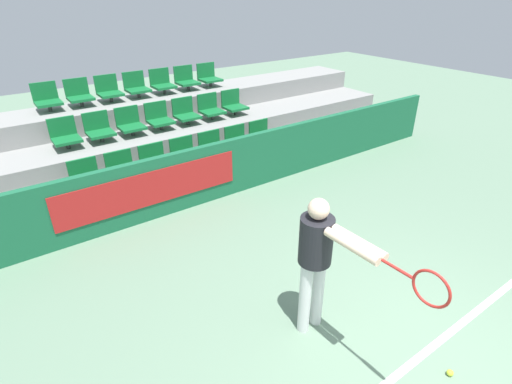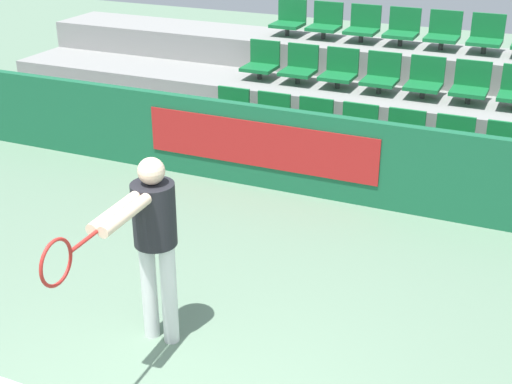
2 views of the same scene
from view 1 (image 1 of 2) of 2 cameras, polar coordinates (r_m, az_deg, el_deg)
ground_plane at (r=4.68m, az=22.48°, el=-22.74°), size 30.00×30.00×0.00m
court_baseline at (r=4.71m, az=21.22°, el=-21.95°), size 5.71×0.08×0.01m
barrier_wall at (r=6.95m, az=-7.44°, el=2.48°), size 11.84×0.14×1.04m
bleacher_tier_front at (r=7.59m, az=-9.43°, el=2.00°), size 11.44×1.07×0.42m
bleacher_tier_middle at (r=8.40m, az=-12.87°, el=5.85°), size 11.44×1.07×0.84m
bleacher_tier_back at (r=9.28m, az=-15.72°, el=8.98°), size 11.44×1.07×1.26m
stadium_chair_0 at (r=7.02m, az=-23.07°, el=1.83°), size 0.46×0.45×0.52m
stadium_chair_1 at (r=7.14m, az=-18.58°, el=3.08°), size 0.46×0.45×0.52m
stadium_chair_2 at (r=7.31m, az=-14.25°, el=4.26°), size 0.46×0.45×0.52m
stadium_chair_3 at (r=7.51m, az=-10.12°, el=5.36°), size 0.46×0.45×0.52m
stadium_chair_4 at (r=7.76m, az=-6.22°, el=6.37°), size 0.46×0.45×0.52m
stadium_chair_5 at (r=8.04m, az=-2.57°, el=7.28°), size 0.46×0.45×0.52m
stadium_chair_6 at (r=8.36m, az=0.84°, el=8.11°), size 0.46×0.45×0.52m
stadium_chair_7 at (r=7.86m, az=-25.62°, el=7.32°), size 0.46×0.45×0.52m
stadium_chair_8 at (r=7.97m, az=-21.53°, el=8.38°), size 0.46×0.45×0.52m
stadium_chair_9 at (r=8.12m, az=-17.54°, el=9.36°), size 0.46×0.45×0.52m
stadium_chair_10 at (r=8.31m, az=-13.70°, el=10.26°), size 0.46×0.45×0.52m
stadium_chair_11 at (r=8.53m, az=-10.02°, el=11.07°), size 0.46×0.45×0.52m
stadium_chair_12 at (r=8.79m, az=-6.53°, el=11.80°), size 0.46×0.45×0.52m
stadium_chair_13 at (r=9.07m, az=-3.23°, el=12.45°), size 0.46×0.45×0.52m
stadium_chair_14 at (r=8.77m, az=-27.69°, el=11.70°), size 0.46×0.45×0.52m
stadium_chair_15 at (r=8.87m, az=-23.95°, el=12.62°), size 0.46×0.45×0.52m
stadium_chair_16 at (r=9.00m, az=-20.29°, el=13.47°), size 0.46×0.45×0.52m
stadium_chair_17 at (r=9.17m, az=-16.71°, el=14.24°), size 0.46×0.45×0.52m
stadium_chair_18 at (r=9.38m, az=-13.26°, el=14.93°), size 0.46×0.45×0.52m
stadium_chair_19 at (r=9.61m, az=-9.95°, el=15.54°), size 0.46×0.45×0.52m
stadium_chair_20 at (r=9.87m, az=-6.78°, el=16.07°), size 0.46×0.45×0.52m
tennis_player at (r=4.12m, az=9.11°, el=-8.82°), size 0.35×1.55×1.64m
tennis_ball at (r=4.74m, az=25.97°, el=-22.21°), size 0.07×0.07×0.07m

